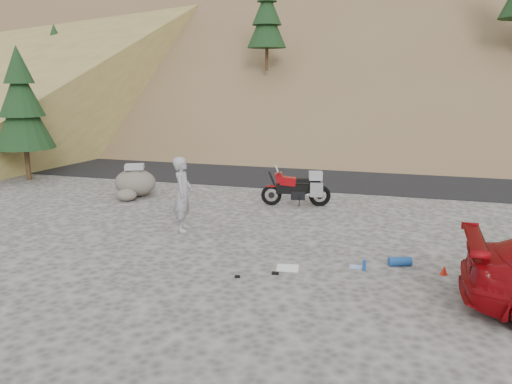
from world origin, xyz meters
TOP-DOWN VIEW (x-y plane):
  - ground at (0.00, 0.00)m, footprint 140.00×140.00m
  - road at (0.00, 9.00)m, footprint 120.00×7.00m
  - hillside at (-0.05, 40.88)m, footprint 120.00×73.00m
  - conifer_verge at (-11.00, 4.50)m, footprint 2.20×2.20m
  - motorcycle at (-0.18, 3.47)m, footprint 2.12×0.90m
  - man at (-2.56, 0.14)m, footprint 0.58×0.77m
  - boulder at (-5.67, 3.22)m, footprint 1.59×1.42m
  - small_rock at (-5.61, 2.53)m, footprint 0.69×0.63m
  - gear_white_cloth at (0.61, -1.73)m, footprint 0.51×0.46m
  - gear_blue_mat at (2.85, -0.94)m, footprint 0.51×0.34m
  - gear_bottle at (2.15, -1.40)m, footprint 0.10×0.10m
  - gear_funnel at (3.71, -1.20)m, footprint 0.20×0.20m
  - gear_glove_a at (0.43, -2.10)m, footprint 0.15×0.12m
  - gear_glove_b at (-0.25, -2.47)m, footprint 0.12×0.10m
  - gear_blue_cloth at (1.98, -1.26)m, footprint 0.31×0.24m

SIDE VIEW (x-z plane):
  - ground at x=0.00m, z-range 0.00..0.00m
  - road at x=0.00m, z-range -0.03..0.03m
  - man at x=-2.56m, z-range -0.96..0.96m
  - gear_blue_cloth at x=1.98m, z-range 0.00..0.01m
  - gear_white_cloth at x=0.61m, z-range 0.00..0.02m
  - gear_glove_b at x=-0.25m, z-range 0.00..0.03m
  - gear_glove_a at x=0.43m, z-range 0.00..0.04m
  - gear_blue_mat at x=2.85m, z-range 0.00..0.19m
  - gear_funnel at x=3.71m, z-range 0.00..0.19m
  - gear_bottle at x=2.15m, z-range 0.00..0.22m
  - small_rock at x=-5.61m, z-range 0.00..0.39m
  - boulder at x=-5.67m, z-range -0.07..1.01m
  - motorcycle at x=-0.18m, z-range -0.09..1.19m
  - conifer_verge at x=-11.00m, z-range 0.37..5.41m
  - hillside at x=-0.05m, z-range -12.28..34.44m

